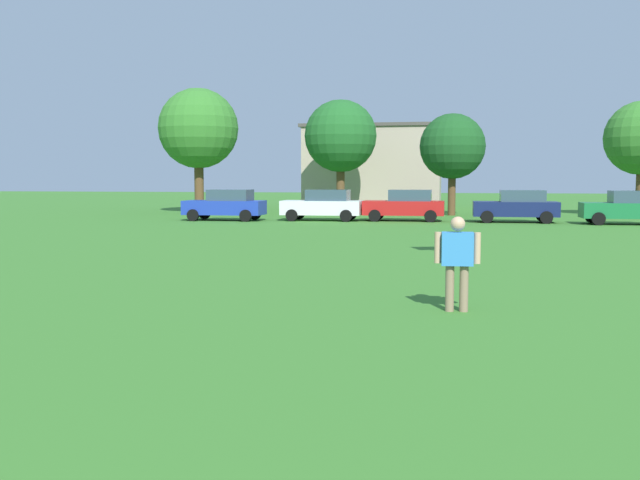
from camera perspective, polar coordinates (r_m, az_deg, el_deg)
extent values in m
plane|color=#387528|center=(30.55, 4.98, 0.59)|extent=(160.00, 160.00, 0.00)
cylinder|color=#8C7259|center=(12.76, 11.34, -3.79)|extent=(0.15, 0.15, 0.81)
cylinder|color=#8C7259|center=(12.75, 10.24, -3.78)|extent=(0.15, 0.15, 0.81)
cube|color=#337FCC|center=(12.67, 10.84, -0.69)|extent=(0.55, 0.33, 0.57)
cylinder|color=tan|center=(12.69, 12.36, -0.63)|extent=(0.12, 0.12, 0.54)
cylinder|color=tan|center=(12.66, 9.32, -0.59)|extent=(0.12, 0.12, 0.54)
sphere|color=tan|center=(12.64, 10.87, 1.27)|extent=(0.25, 0.25, 0.25)
cube|color=#1E38AD|center=(39.41, -7.59, 2.56)|extent=(4.30, 1.80, 0.76)
cube|color=#334756|center=(39.28, -7.12, 3.55)|extent=(2.24, 1.58, 0.60)
cylinder|color=black|center=(39.06, -10.04, 1.95)|extent=(0.64, 0.22, 0.64)
cylinder|color=black|center=(40.75, -9.15, 2.09)|extent=(0.64, 0.22, 0.64)
cylinder|color=black|center=(38.13, -5.92, 1.93)|extent=(0.64, 0.22, 0.64)
cylinder|color=black|center=(39.86, -5.18, 2.07)|extent=(0.64, 0.22, 0.64)
cube|color=white|center=(38.94, 0.14, 2.58)|extent=(4.30, 1.80, 0.76)
cube|color=#334756|center=(38.85, 0.64, 3.58)|extent=(2.24, 1.58, 0.60)
cylinder|color=black|center=(38.37, -2.25, 1.97)|extent=(0.64, 0.22, 0.64)
cylinder|color=black|center=(40.12, -1.68, 2.11)|extent=(0.64, 0.22, 0.64)
cylinder|color=black|center=(37.83, 2.07, 1.93)|extent=(0.64, 0.22, 0.64)
cylinder|color=black|center=(39.61, 2.46, 2.07)|extent=(0.64, 0.22, 0.64)
cube|color=red|center=(38.88, 6.65, 2.54)|extent=(4.30, 1.80, 0.76)
cube|color=#334756|center=(38.83, 7.17, 3.54)|extent=(2.24, 1.58, 0.60)
cylinder|color=black|center=(38.13, 4.36, 1.94)|extent=(0.64, 0.22, 0.64)
cylinder|color=black|center=(39.91, 4.64, 2.08)|extent=(0.64, 0.22, 0.64)
cylinder|color=black|center=(37.92, 8.75, 1.88)|extent=(0.64, 0.22, 0.64)
cylinder|color=black|center=(39.72, 8.84, 2.02)|extent=(0.64, 0.22, 0.64)
cube|color=#141E4C|center=(38.73, 15.22, 2.39)|extent=(4.30, 1.80, 0.76)
cube|color=#334756|center=(38.73, 15.75, 3.39)|extent=(2.24, 1.58, 0.60)
cylinder|color=black|center=(37.76, 13.10, 1.80)|extent=(0.64, 0.22, 0.64)
cylinder|color=black|center=(39.55, 12.99, 1.94)|extent=(0.64, 0.22, 0.64)
cylinder|color=black|center=(38.00, 17.51, 1.72)|extent=(0.64, 0.22, 0.64)
cylinder|color=black|center=(39.78, 17.20, 1.86)|extent=(0.64, 0.22, 0.64)
cube|color=#196B38|center=(38.78, 23.12, 2.17)|extent=(4.30, 1.80, 0.76)
cube|color=#334756|center=(38.83, 23.65, 3.16)|extent=(2.24, 1.58, 0.60)
cylinder|color=black|center=(37.62, 21.22, 1.58)|extent=(0.64, 0.22, 0.64)
cylinder|color=black|center=(39.39, 20.74, 1.73)|extent=(0.64, 0.22, 0.64)
cylinder|color=brown|center=(48.14, -9.56, 4.11)|extent=(0.61, 0.61, 3.31)
sphere|color=#337528|center=(48.24, -9.63, 8.72)|extent=(5.23, 5.23, 5.23)
cylinder|color=brown|center=(48.10, 1.63, 4.01)|extent=(0.56, 0.56, 3.04)
sphere|color=#1E5B23|center=(48.17, 1.65, 8.25)|extent=(4.80, 4.80, 4.80)
cylinder|color=brown|center=(45.05, 10.40, 3.55)|extent=(0.47, 0.47, 2.54)
sphere|color=#194C1E|center=(45.08, 10.46, 7.32)|extent=(4.00, 4.00, 4.00)
cylinder|color=brown|center=(47.45, 24.04, 3.43)|extent=(0.52, 0.52, 2.81)
cube|color=tan|center=(55.34, 4.31, 5.67)|extent=(10.05, 6.42, 6.01)
cube|color=#4C4742|center=(55.46, 4.33, 8.90)|extent=(10.45, 6.67, 0.24)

